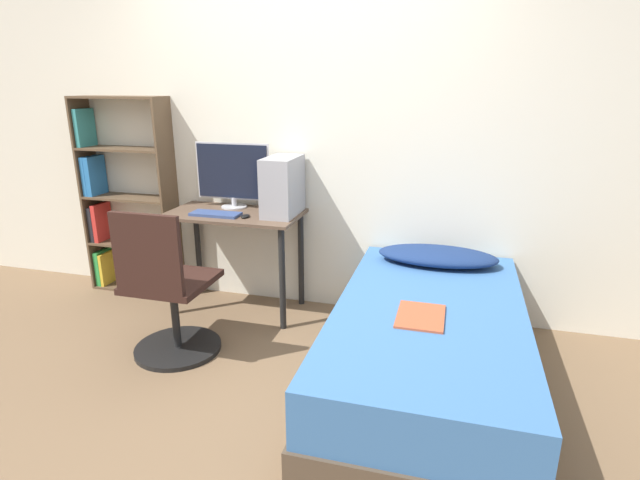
{
  "coord_description": "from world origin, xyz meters",
  "views": [
    {
      "loc": [
        1.07,
        -2.08,
        1.66
      ],
      "look_at": [
        0.3,
        0.7,
        0.75
      ],
      "focal_mm": 28.0,
      "sensor_mm": 36.0,
      "label": 1
    }
  ],
  "objects_px": {
    "keyboard": "(216,214)",
    "pc_tower": "(283,186)",
    "bookshelf": "(118,201)",
    "bed": "(427,349)",
    "office_chair": "(168,300)",
    "monitor": "(233,174)"
  },
  "relations": [
    {
      "from": "bed",
      "to": "pc_tower",
      "type": "relative_size",
      "value": 4.68
    },
    {
      "from": "bookshelf",
      "to": "pc_tower",
      "type": "distance_m",
      "value": 1.47
    },
    {
      "from": "bookshelf",
      "to": "pc_tower",
      "type": "height_order",
      "value": "bookshelf"
    },
    {
      "from": "keyboard",
      "to": "pc_tower",
      "type": "bearing_deg",
      "value": 18.92
    },
    {
      "from": "keyboard",
      "to": "pc_tower",
      "type": "relative_size",
      "value": 0.87
    },
    {
      "from": "bed",
      "to": "monitor",
      "type": "xyz_separation_m",
      "value": [
        -1.53,
        0.85,
        0.77
      ]
    },
    {
      "from": "bed",
      "to": "monitor",
      "type": "relative_size",
      "value": 3.33
    },
    {
      "from": "bed",
      "to": "pc_tower",
      "type": "xyz_separation_m",
      "value": [
        -1.1,
        0.75,
        0.72
      ]
    },
    {
      "from": "keyboard",
      "to": "pc_tower",
      "type": "height_order",
      "value": "pc_tower"
    },
    {
      "from": "pc_tower",
      "to": "monitor",
      "type": "bearing_deg",
      "value": 166.28
    },
    {
      "from": "bookshelf",
      "to": "bed",
      "type": "height_order",
      "value": "bookshelf"
    },
    {
      "from": "office_chair",
      "to": "bed",
      "type": "distance_m",
      "value": 1.58
    },
    {
      "from": "bed",
      "to": "bookshelf",
      "type": "bearing_deg",
      "value": 161.73
    },
    {
      "from": "monitor",
      "to": "pc_tower",
      "type": "xyz_separation_m",
      "value": [
        0.43,
        -0.1,
        -0.05
      ]
    },
    {
      "from": "pc_tower",
      "to": "keyboard",
      "type": "bearing_deg",
      "value": -161.08
    },
    {
      "from": "bed",
      "to": "office_chair",
      "type": "bearing_deg",
      "value": -178.28
    },
    {
      "from": "bookshelf",
      "to": "monitor",
      "type": "xyz_separation_m",
      "value": [
        1.02,
        0.01,
        0.27
      ]
    },
    {
      "from": "bookshelf",
      "to": "office_chair",
      "type": "xyz_separation_m",
      "value": [
        0.97,
        -0.89,
        -0.37
      ]
    },
    {
      "from": "bookshelf",
      "to": "pc_tower",
      "type": "relative_size",
      "value": 3.82
    },
    {
      "from": "keyboard",
      "to": "pc_tower",
      "type": "xyz_separation_m",
      "value": [
        0.45,
        0.16,
        0.2
      ]
    },
    {
      "from": "monitor",
      "to": "pc_tower",
      "type": "relative_size",
      "value": 1.41
    },
    {
      "from": "bookshelf",
      "to": "pc_tower",
      "type": "bearing_deg",
      "value": -3.74
    }
  ]
}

